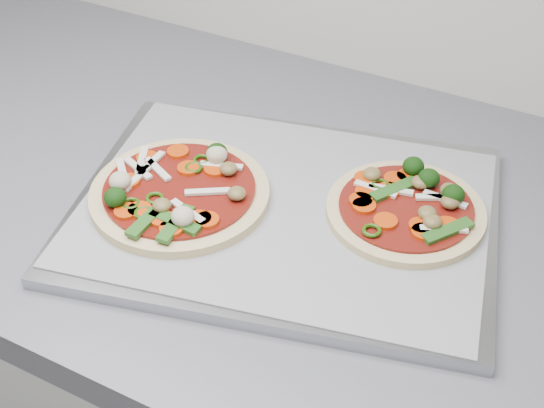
% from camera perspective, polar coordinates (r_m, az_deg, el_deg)
% --- Properties ---
extents(base_cabinet, '(3.60, 0.60, 0.86)m').
position_cam_1_polar(base_cabinet, '(1.24, -4.91, -14.72)').
color(base_cabinet, silver).
rests_on(base_cabinet, ground).
extents(countertop, '(3.60, 0.60, 0.04)m').
position_cam_1_polar(countertop, '(0.91, -6.45, 1.95)').
color(countertop, slate).
rests_on(countertop, base_cabinet).
extents(baking_tray, '(0.51, 0.43, 0.01)m').
position_cam_1_polar(baking_tray, '(0.82, 0.94, -0.67)').
color(baking_tray, '#97989C').
rests_on(baking_tray, countertop).
extents(parchment, '(0.48, 0.39, 0.00)m').
position_cam_1_polar(parchment, '(0.81, 0.94, -0.22)').
color(parchment, '#99999E').
rests_on(parchment, baking_tray).
extents(pizza_left, '(0.23, 0.23, 0.03)m').
position_cam_1_polar(pizza_left, '(0.82, -7.06, 0.93)').
color(pizza_left, beige).
rests_on(pizza_left, parchment).
extents(pizza_right, '(0.23, 0.23, 0.03)m').
position_cam_1_polar(pizza_right, '(0.81, 10.24, -0.15)').
color(pizza_right, beige).
rests_on(pizza_right, parchment).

